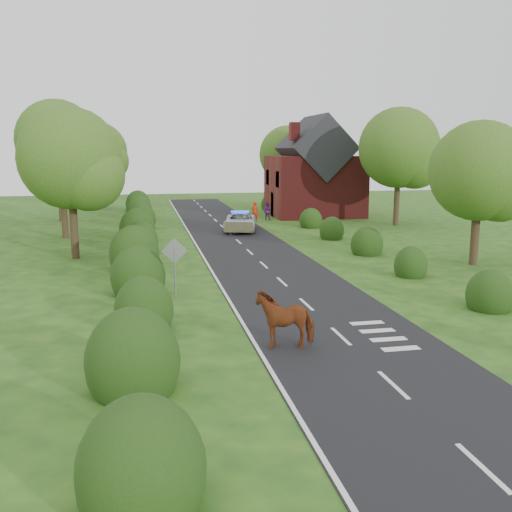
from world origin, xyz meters
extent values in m
plane|color=#214919|center=(0.00, 0.00, 0.00)|extent=(120.00, 120.00, 0.00)
cube|color=black|center=(0.00, 15.00, 0.01)|extent=(6.00, 70.00, 0.02)
cube|color=white|center=(0.00, -12.00, 0.03)|extent=(0.12, 1.80, 0.01)
cube|color=white|center=(0.00, -8.00, 0.03)|extent=(0.12, 1.80, 0.01)
cube|color=white|center=(0.00, -4.00, 0.03)|extent=(0.12, 1.80, 0.01)
cube|color=white|center=(0.00, 0.00, 0.03)|extent=(0.12, 1.80, 0.01)
cube|color=white|center=(0.00, 4.00, 0.03)|extent=(0.12, 1.80, 0.01)
cube|color=white|center=(0.00, 8.00, 0.03)|extent=(0.12, 1.80, 0.01)
cube|color=white|center=(0.00, 12.00, 0.03)|extent=(0.12, 1.80, 0.01)
cube|color=white|center=(0.00, 16.00, 0.03)|extent=(0.12, 1.80, 0.01)
cube|color=white|center=(0.00, 20.00, 0.03)|extent=(0.12, 1.80, 0.01)
cube|color=white|center=(0.00, 24.00, 0.03)|extent=(0.12, 1.80, 0.01)
cube|color=white|center=(0.00, 28.00, 0.03)|extent=(0.12, 1.80, 0.01)
cube|color=white|center=(0.00, 32.00, 0.03)|extent=(0.12, 1.80, 0.01)
cube|color=white|center=(0.00, 36.00, 0.03)|extent=(0.12, 1.80, 0.01)
cube|color=white|center=(0.00, 40.00, 0.03)|extent=(0.12, 1.80, 0.01)
cube|color=white|center=(0.00, 44.00, 0.03)|extent=(0.12, 1.80, 0.01)
cube|color=white|center=(0.00, 48.00, 0.03)|extent=(0.12, 1.80, 0.01)
cube|color=white|center=(-2.90, 15.00, 0.03)|extent=(0.12, 70.00, 0.01)
cube|color=white|center=(1.40, -5.50, 0.03)|extent=(1.20, 0.35, 0.01)
cube|color=white|center=(1.40, -4.60, 0.03)|extent=(1.20, 0.35, 0.01)
cube|color=white|center=(1.40, -3.70, 0.03)|extent=(1.20, 0.35, 0.01)
cube|color=white|center=(1.40, -2.80, 0.03)|extent=(1.20, 0.35, 0.01)
ellipsoid|color=#203616|center=(-6.40, -12.00, 0.72)|extent=(2.20, 2.31, 2.60)
ellipsoid|color=#203616|center=(-6.60, -7.00, 0.77)|extent=(2.40, 2.52, 2.80)
ellipsoid|color=#203616|center=(-6.30, -2.00, 0.66)|extent=(2.00, 2.10, 2.40)
ellipsoid|color=#203616|center=(-6.50, 3.00, 0.74)|extent=(2.30, 2.41, 2.70)
ellipsoid|color=#203616|center=(-6.70, 8.00, 0.83)|extent=(2.50, 2.62, 3.00)
ellipsoid|color=#203616|center=(-6.40, 13.00, 0.69)|extent=(2.10, 2.20, 2.50)
ellipsoid|color=#203616|center=(-6.60, 18.00, 0.77)|extent=(2.40, 2.52, 2.80)
ellipsoid|color=#203616|center=(-6.30, 24.00, 0.72)|extent=(2.20, 2.31, 2.60)
ellipsoid|color=#203616|center=(-6.50, 30.00, 0.74)|extent=(2.30, 2.41, 2.70)
ellipsoid|color=#203616|center=(-6.60, 36.00, 0.77)|extent=(2.40, 2.52, 2.80)
ellipsoid|color=#203616|center=(6.70, -2.00, 0.55)|extent=(1.80, 1.89, 2.00)
ellipsoid|color=#203616|center=(6.40, 4.00, 0.52)|extent=(1.60, 1.68, 1.90)
ellipsoid|color=#203616|center=(6.60, 10.00, 0.58)|extent=(1.90, 2.00, 2.10)
ellipsoid|color=#203616|center=(6.50, 16.00, 0.55)|extent=(1.70, 1.78, 2.00)
ellipsoid|color=#203616|center=(6.80, 22.00, 0.55)|extent=(1.80, 1.89, 2.00)
ellipsoid|color=#203616|center=(6.60, 36.00, 0.55)|extent=(1.70, 1.78, 2.00)
cylinder|color=#332316|center=(-10.00, 12.00, 1.98)|extent=(0.44, 0.44, 3.96)
sphere|color=#2C5815|center=(-10.00, 12.00, 5.58)|extent=(5.60, 5.60, 5.60)
sphere|color=olive|center=(-9.02, 11.44, 4.68)|extent=(3.92, 3.92, 3.92)
cylinder|color=#332316|center=(-11.50, 20.00, 1.87)|extent=(0.44, 0.44, 3.74)
sphere|color=#2C5815|center=(-11.50, 20.00, 5.27)|extent=(5.60, 5.60, 5.60)
sphere|color=olive|center=(-10.52, 19.44, 4.42)|extent=(3.92, 3.92, 3.92)
cylinder|color=#332316|center=(-13.00, 30.00, 2.42)|extent=(0.44, 0.44, 4.84)
sphere|color=#2C5815|center=(-13.00, 30.00, 6.82)|extent=(6.80, 6.80, 6.80)
sphere|color=olive|center=(-11.81, 29.32, 5.72)|extent=(4.76, 4.76, 4.76)
cylinder|color=#332316|center=(-10.50, 40.00, 2.09)|extent=(0.44, 0.44, 4.18)
sphere|color=#2C5815|center=(-10.50, 40.00, 5.89)|extent=(6.00, 6.00, 6.00)
sphere|color=olive|center=(-9.45, 39.40, 4.94)|extent=(4.20, 4.20, 4.20)
cylinder|color=#332316|center=(11.00, 6.00, 1.76)|extent=(0.44, 0.44, 3.52)
sphere|color=#2C5815|center=(11.00, 6.00, 4.96)|extent=(5.20, 5.20, 5.20)
sphere|color=olive|center=(11.91, 5.48, 4.16)|extent=(3.64, 3.64, 3.64)
cylinder|color=#332316|center=(14.00, 22.00, 2.20)|extent=(0.44, 0.44, 4.40)
sphere|color=#2C5815|center=(14.00, 22.00, 6.20)|extent=(6.40, 6.40, 6.40)
sphere|color=olive|center=(15.12, 21.36, 5.20)|extent=(4.48, 4.48, 4.48)
cylinder|color=#332316|center=(9.00, 38.00, 1.98)|extent=(0.44, 0.44, 3.96)
sphere|color=#2C5815|center=(9.00, 38.00, 5.58)|extent=(6.00, 6.00, 6.00)
sphere|color=olive|center=(10.05, 37.40, 4.68)|extent=(4.20, 4.20, 4.20)
cylinder|color=gray|center=(-5.00, 2.00, 1.10)|extent=(0.08, 0.08, 2.20)
cube|color=gray|center=(-5.00, 2.00, 2.00)|extent=(1.06, 0.04, 1.06)
cube|color=maroon|center=(9.50, 30.00, 2.75)|extent=(8.00, 7.00, 5.50)
cube|color=black|center=(9.50, 30.00, 6.20)|extent=(5.94, 7.40, 5.94)
cube|color=maroon|center=(7.00, 28.00, 7.60)|extent=(0.80, 0.80, 1.60)
imported|color=maroon|center=(-2.00, -4.42, 0.73)|extent=(2.16, 1.28, 1.47)
imported|color=white|center=(1.00, 21.21, 0.68)|extent=(3.27, 5.30, 1.37)
cube|color=yellow|center=(0.47, 18.77, 0.62)|extent=(2.01, 0.50, 0.75)
cube|color=blue|center=(1.00, 21.21, 1.45)|extent=(1.39, 0.57, 0.14)
imported|color=#B6270D|center=(3.21, 26.67, 0.84)|extent=(0.64, 0.45, 1.69)
imported|color=#421F59|center=(4.48, 27.43, 0.78)|extent=(0.96, 0.90, 1.57)
camera|label=1|loc=(-6.24, -20.96, 6.02)|focal=40.00mm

